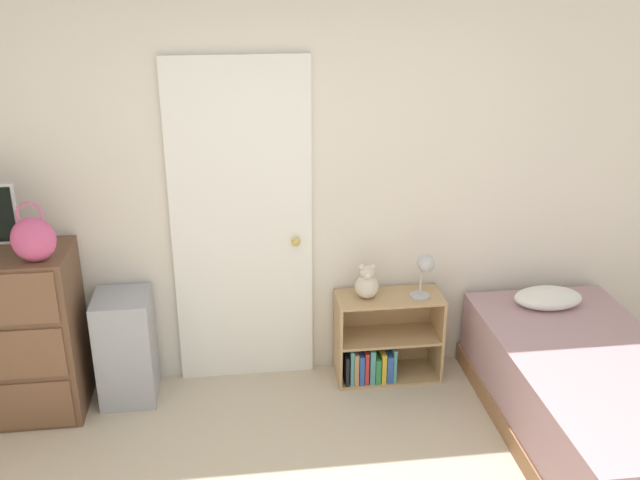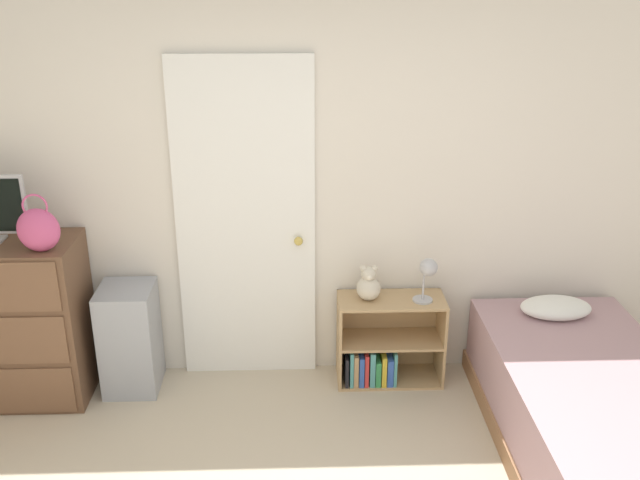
{
  "view_description": "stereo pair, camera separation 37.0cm",
  "coord_description": "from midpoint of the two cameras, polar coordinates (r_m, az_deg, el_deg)",
  "views": [
    {
      "loc": [
        -0.36,
        -2.14,
        2.61
      ],
      "look_at": [
        0.14,
        1.8,
        1.03
      ],
      "focal_mm": 40.0,
      "sensor_mm": 36.0,
      "label": 1
    },
    {
      "loc": [
        0.01,
        -2.17,
        2.61
      ],
      "look_at": [
        0.14,
        1.8,
        1.03
      ],
      "focal_mm": 40.0,
      "sensor_mm": 36.0,
      "label": 2
    }
  ],
  "objects": [
    {
      "name": "storage_bin",
      "position": [
        4.68,
        -17.46,
        -8.25
      ],
      "size": [
        0.34,
        0.36,
        0.7
      ],
      "color": "#999EA8",
      "rests_on": "ground_plane"
    },
    {
      "name": "bookshelf",
      "position": [
        4.74,
        2.61,
        -8.45
      ],
      "size": [
        0.68,
        0.3,
        0.59
      ],
      "color": "tan",
      "rests_on": "ground_plane"
    },
    {
      "name": "door_closed",
      "position": [
        4.47,
        -8.61,
        0.99
      ],
      "size": [
        0.87,
        0.09,
        2.1
      ],
      "color": "white",
      "rests_on": "ground_plane"
    },
    {
      "name": "teddy_bear",
      "position": [
        4.51,
        1.43,
        -3.52
      ],
      "size": [
        0.15,
        0.15,
        0.23
      ],
      "color": "beige",
      "rests_on": "bookshelf"
    },
    {
      "name": "desk_lamp",
      "position": [
        4.49,
        6.09,
        -2.24
      ],
      "size": [
        0.14,
        0.14,
        0.29
      ],
      "color": "#B2B2B7",
      "rests_on": "bookshelf"
    },
    {
      "name": "bed",
      "position": [
        4.39,
        18.64,
        -11.97
      ],
      "size": [
        0.98,
        1.91,
        0.63
      ],
      "color": "#996B47",
      "rests_on": "ground_plane"
    },
    {
      "name": "wall_back",
      "position": [
        4.44,
        -4.66,
        4.15
      ],
      "size": [
        10.0,
        0.06,
        2.55
      ],
      "color": "silver",
      "rests_on": "ground_plane"
    },
    {
      "name": "handbag",
      "position": [
        4.26,
        -24.3,
        0.03
      ],
      "size": [
        0.24,
        0.14,
        0.34
      ],
      "color": "#C64C7F",
      "rests_on": "dresser"
    }
  ]
}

